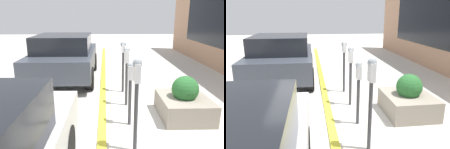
# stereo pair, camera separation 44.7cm
# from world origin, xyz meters

# --- Properties ---
(ground_plane) EXTENTS (40.00, 40.00, 0.00)m
(ground_plane) POSITION_xyz_m (0.00, 0.00, 0.00)
(ground_plane) COLOR beige
(curb_strip) EXTENTS (19.00, 0.16, 0.04)m
(curb_strip) POSITION_xyz_m (0.00, 0.08, 0.02)
(curb_strip) COLOR gold
(curb_strip) RESTS_ON ground_plane
(parking_meter_nearest) EXTENTS (0.17, 0.15, 1.55)m
(parking_meter_nearest) POSITION_xyz_m (-1.42, -0.47, 1.09)
(parking_meter_nearest) COLOR #38383D
(parking_meter_nearest) RESTS_ON ground_plane
(parking_meter_second) EXTENTS (0.16, 0.14, 1.30)m
(parking_meter_second) POSITION_xyz_m (-0.52, -0.47, 0.90)
(parking_meter_second) COLOR #38383D
(parking_meter_second) RESTS_ON ground_plane
(parking_meter_middle) EXTENTS (0.17, 0.14, 1.45)m
(parking_meter_middle) POSITION_xyz_m (0.46, -0.50, 1.00)
(parking_meter_middle) COLOR #38383D
(parking_meter_middle) RESTS_ON ground_plane
(parking_meter_fourth) EXTENTS (0.19, 0.16, 1.46)m
(parking_meter_fourth) POSITION_xyz_m (1.42, -0.49, 1.04)
(parking_meter_fourth) COLOR #38383D
(parking_meter_fourth) RESTS_ON ground_plane
(planter_box) EXTENTS (1.17, 1.03, 0.92)m
(planter_box) POSITION_xyz_m (-0.20, -1.69, 0.33)
(planter_box) COLOR gray
(planter_box) RESTS_ON ground_plane
(parked_car_middle) EXTENTS (3.83, 2.04, 1.53)m
(parked_car_middle) POSITION_xyz_m (2.82, 1.38, 0.80)
(parked_car_middle) COLOR #383D47
(parked_car_middle) RESTS_ON ground_plane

